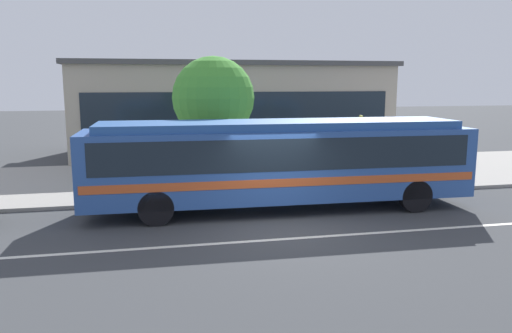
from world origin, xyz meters
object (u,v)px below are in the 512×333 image
Objects in this scene: pedestrian_waiting_near_sign at (119,170)px; street_tree_near_stop at (213,98)px; transit_bus at (280,158)px; bus_stop_sign at (360,142)px.

street_tree_near_stop reaches higher than pedestrian_waiting_near_sign.
street_tree_near_stop is at bearing 20.09° from pedestrian_waiting_near_sign.
pedestrian_waiting_near_sign is at bearing -159.91° from street_tree_near_stop.
pedestrian_waiting_near_sign is 0.34× the size of street_tree_near_stop.
transit_bus is at bearing -24.67° from pedestrian_waiting_near_sign.
transit_bus is 4.12m from bus_stop_sign.
bus_stop_sign is (8.51, -0.19, 0.75)m from pedestrian_waiting_near_sign.
street_tree_near_stop is at bearing 114.69° from transit_bus.
pedestrian_waiting_near_sign is (-4.96, 2.28, -0.56)m from transit_bus.
transit_bus is at bearing -149.59° from bus_stop_sign.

